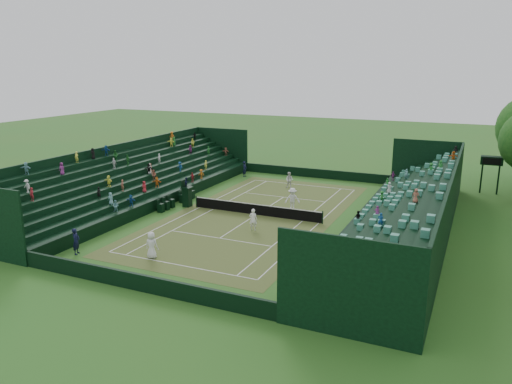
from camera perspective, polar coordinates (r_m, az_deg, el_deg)
ground at (r=41.90m, az=0.00°, el=-2.65°), size 160.00×160.00×0.00m
court_surface at (r=41.90m, az=0.00°, el=-2.64°), size 12.97×26.77×0.01m
perimeter_wall_north at (r=56.18m, az=6.71°, el=2.15°), size 17.17×0.20×1.00m
perimeter_wall_south at (r=28.91m, az=-13.31°, el=-10.00°), size 17.17×0.20×1.00m
perimeter_wall_east at (r=39.18m, az=11.40°, el=-3.39°), size 0.20×31.77×1.00m
perimeter_wall_west at (r=45.79m, az=-9.72°, el=-0.74°), size 0.20×31.77×1.00m
north_grandstand at (r=38.23m, az=17.58°, el=-2.59°), size 6.60×32.00×4.90m
south_grandstand at (r=47.95m, az=-13.92°, el=1.01°), size 6.60×32.00×4.90m
tennis_net at (r=41.75m, az=0.00°, el=-1.96°), size 11.67×0.10×1.06m
scoreboard_tower at (r=53.30m, az=25.33°, el=3.11°), size 2.00×1.00×3.70m
umpire_chair at (r=44.55m, az=-7.90°, el=-0.24°), size 0.85×0.85×2.66m
courtside_chairs at (r=45.37m, az=-9.03°, el=-0.97°), size 0.50×5.47×1.08m
player_near_west at (r=33.20m, az=-11.84°, el=-5.96°), size 0.94×0.68×1.77m
player_near_east at (r=37.86m, az=-0.32°, el=-3.16°), size 0.66×0.48×1.70m
player_far_west at (r=51.04m, az=3.85°, el=1.37°), size 0.82×0.64×1.66m
player_far_east at (r=43.08m, az=4.19°, el=-0.83°), size 1.48×1.20×2.00m
line_judge_north at (r=56.19m, az=-1.31°, el=2.64°), size 0.43×0.64×1.75m
line_judge_south at (r=35.25m, az=-19.88°, el=-5.32°), size 0.61×0.75×1.78m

